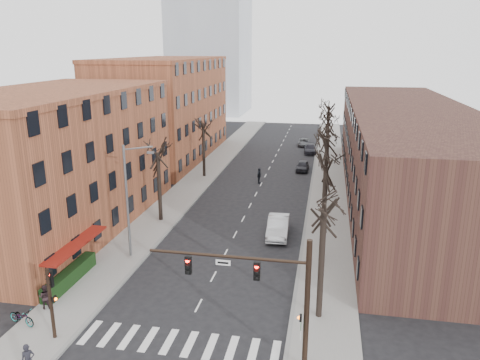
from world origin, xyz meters
The scene contains 26 objects.
ground centered at (0.00, 0.00, 0.00)m, with size 160.00×160.00×0.00m, color black.
sidewalk_left centered at (-8.00, 35.00, 0.07)m, with size 4.00×90.00×0.15m, color gray.
sidewalk_right centered at (8.00, 35.00, 0.07)m, with size 4.00×90.00×0.15m, color gray.
building_left_near centered at (-16.00, 15.00, 6.00)m, with size 12.00×26.00×12.00m, color brown.
building_left_far centered at (-16.00, 44.00, 7.00)m, with size 12.00×28.00×14.00m, color brown.
building_right centered at (16.00, 30.00, 5.00)m, with size 12.00×50.00×10.00m, color #482B21.
awning_left centered at (-9.40, 6.00, 0.00)m, with size 1.20×7.00×0.15m, color maroon.
hedge centered at (-9.50, 5.00, 0.65)m, with size 0.80×6.00×1.00m, color #193312.
tree_right_a centered at (7.60, 4.00, 0.00)m, with size 5.20×5.20×10.00m, color black, non-canonical shape.
tree_right_b centered at (7.60, 12.00, 0.00)m, with size 5.20×5.20×10.80m, color black, non-canonical shape.
tree_right_c centered at (7.60, 20.00, 0.00)m, with size 5.20×5.20×11.60m, color black, non-canonical shape.
tree_right_d centered at (7.60, 28.00, 0.00)m, with size 5.20×5.20×10.00m, color black, non-canonical shape.
tree_right_e centered at (7.60, 36.00, 0.00)m, with size 5.20×5.20×10.80m, color black, non-canonical shape.
tree_right_f centered at (7.60, 44.00, 0.00)m, with size 5.20×5.20×11.60m, color black, non-canonical shape.
tree_left_a centered at (-7.60, 18.00, 0.00)m, with size 5.20×5.20×9.50m, color black, non-canonical shape.
tree_left_b centered at (-7.60, 34.00, 0.00)m, with size 5.20×5.20×9.50m, color black, non-canonical shape.
signal_mast_arm centered at (5.45, -1.00, 4.40)m, with size 8.14×0.30×7.20m.
signal_pole_left centered at (-6.99, -0.95, 2.61)m, with size 0.47×0.44×4.40m.
streetlight centered at (-7.03, 10.00, 5.01)m, with size 2.45×0.22×9.03m.
silver_sedan centered at (3.75, 16.47, 0.85)m, with size 1.79×5.13×1.69m, color silver.
parked_car_near centered at (4.54, 39.42, 0.66)m, with size 1.57×3.90×1.33m, color black.
parked_car_mid centered at (5.09, 50.60, 0.68)m, with size 1.91×4.70×1.36m, color #212129.
parked_car_far centered at (3.80, 56.20, 0.58)m, with size 1.94×4.20×1.17m, color #53555A.
pedestrian_b centered at (-9.25, 1.70, 0.94)m, with size 0.77×0.60×1.58m, color black.
pedestrian_crossing centered at (-0.28, 32.31, 0.95)m, with size 1.12×0.47×1.91m, color black.
bicycle centered at (-9.60, -0.19, 0.65)m, with size 0.67×1.91×1.00m, color gray.
Camera 1 is at (7.55, -21.63, 15.93)m, focal length 35.00 mm.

